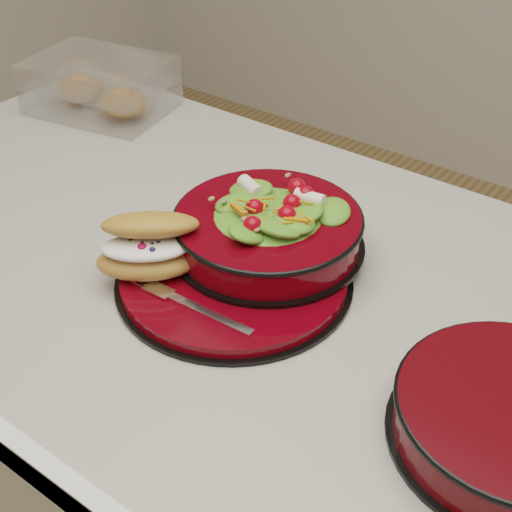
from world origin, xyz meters
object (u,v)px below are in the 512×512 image
Objects in this scene: fork at (193,306)px; salad_bowl at (268,223)px; island_counter at (211,458)px; croissant at (149,247)px; pastry_box at (101,87)px; dinner_plate at (234,277)px.

salad_bowl is at bearing -1.41° from fork.
island_counter is 8.45× the size of croissant.
salad_bowl reaches higher than pastry_box.
salad_bowl is at bearing 17.12° from croissant.
pastry_box is at bearing 159.12° from salad_bowl.
salad_bowl is 1.75× the size of croissant.
fork is 0.58× the size of pastry_box.
island_counter is at bearing -155.79° from salad_bowl.
pastry_box is at bearing 53.97° from fork.
croissant is 0.54× the size of pastry_box.
fork is at bearing -86.69° from dinner_plate.
croissant is 0.93× the size of fork.
pastry_box is (-0.52, 0.27, 0.03)m from dinner_plate.
pastry_box reaches higher than island_counter.
croissant reaches higher than fork.
island_counter is 4.54× the size of pastry_box.
dinner_plate is 0.09m from fork.
fork is at bearing -44.68° from pastry_box.
salad_bowl is 0.16m from fork.
fork reaches higher than island_counter.
dinner_plate is 0.11m from croissant.
pastry_box is (-0.53, 0.20, -0.01)m from salad_bowl.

